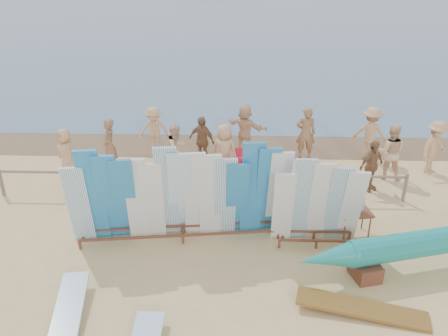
{
  "coord_description": "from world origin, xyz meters",
  "views": [
    {
      "loc": [
        1.09,
        -9.38,
        7.02
      ],
      "look_at": [
        0.7,
        2.85,
        1.09
      ],
      "focal_mm": 38.0,
      "sensor_mm": 36.0,
      "label": 1
    }
  ],
  "objects_px": {
    "beachgoer_2": "(177,149)",
    "outrigger_canoe": "(446,241)",
    "beachgoer_3": "(154,130)",
    "beachgoer_0": "(66,153)",
    "beachgoer_8": "(390,152)",
    "main_surfboard_rack": "(181,197)",
    "beachgoer_10": "(371,166)",
    "beach_chair_left": "(202,184)",
    "beachgoer_9": "(371,133)",
    "side_surfboard_rack": "(318,205)",
    "stroller": "(241,168)",
    "flat_board_c": "(361,313)",
    "beachgoer_1": "(110,146)",
    "beach_chair_right": "(203,175)",
    "beachgoer_5": "(245,128)",
    "beachgoer_4": "(202,140)",
    "beachgoer_6": "(224,151)",
    "vendor_table": "(354,222)",
    "beachgoer_extra_0": "(435,148)",
    "flat_board_a": "(67,328)",
    "beachgoer_7": "(306,133)"
  },
  "relations": [
    {
      "from": "stroller",
      "to": "main_surfboard_rack",
      "type": "bearing_deg",
      "value": -115.63
    },
    {
      "from": "flat_board_a",
      "to": "beachgoer_extra_0",
      "type": "height_order",
      "value": "beachgoer_extra_0"
    },
    {
      "from": "beachgoer_extra_0",
      "to": "vendor_table",
      "type": "bearing_deg",
      "value": -170.7
    },
    {
      "from": "beachgoer_5",
      "to": "beachgoer_4",
      "type": "bearing_deg",
      "value": 71.31
    },
    {
      "from": "flat_board_c",
      "to": "side_surfboard_rack",
      "type": "bearing_deg",
      "value": 26.32
    },
    {
      "from": "main_surfboard_rack",
      "to": "flat_board_c",
      "type": "relative_size",
      "value": 2.05
    },
    {
      "from": "main_surfboard_rack",
      "to": "beachgoer_0",
      "type": "height_order",
      "value": "main_surfboard_rack"
    },
    {
      "from": "beachgoer_8",
      "to": "beachgoer_3",
      "type": "bearing_deg",
      "value": 2.28
    },
    {
      "from": "beachgoer_5",
      "to": "beachgoer_extra_0",
      "type": "height_order",
      "value": "beachgoer_extra_0"
    },
    {
      "from": "beachgoer_10",
      "to": "outrigger_canoe",
      "type": "bearing_deg",
      "value": -112.2
    },
    {
      "from": "outrigger_canoe",
      "to": "flat_board_c",
      "type": "relative_size",
      "value": 2.69
    },
    {
      "from": "beachgoer_4",
      "to": "beachgoer_8",
      "type": "bearing_deg",
      "value": 22.35
    },
    {
      "from": "beach_chair_right",
      "to": "beachgoer_2",
      "type": "xyz_separation_m",
      "value": [
        -0.91,
        0.66,
        0.6
      ]
    },
    {
      "from": "flat_board_c",
      "to": "beach_chair_left",
      "type": "relative_size",
      "value": 3.21
    },
    {
      "from": "side_surfboard_rack",
      "to": "beachgoer_6",
      "type": "xyz_separation_m",
      "value": [
        -2.43,
        3.75,
        -0.24
      ]
    },
    {
      "from": "beachgoer_7",
      "to": "beach_chair_right",
      "type": "bearing_deg",
      "value": 30.26
    },
    {
      "from": "beachgoer_0",
      "to": "beachgoer_4",
      "type": "height_order",
      "value": "beachgoer_4"
    },
    {
      "from": "beach_chair_left",
      "to": "beachgoer_9",
      "type": "height_order",
      "value": "beachgoer_9"
    },
    {
      "from": "flat_board_c",
      "to": "beachgoer_5",
      "type": "xyz_separation_m",
      "value": [
        -2.36,
        8.37,
        0.88
      ]
    },
    {
      "from": "beach_chair_right",
      "to": "beachgoer_5",
      "type": "bearing_deg",
      "value": 47.4
    },
    {
      "from": "side_surfboard_rack",
      "to": "stroller",
      "type": "bearing_deg",
      "value": 117.7
    },
    {
      "from": "outrigger_canoe",
      "to": "beachgoer_8",
      "type": "bearing_deg",
      "value": 75.27
    },
    {
      "from": "flat_board_c",
      "to": "beachgoer_1",
      "type": "bearing_deg",
      "value": 58.59
    },
    {
      "from": "beachgoer_2",
      "to": "outrigger_canoe",
      "type": "bearing_deg",
      "value": -95.95
    },
    {
      "from": "beach_chair_left",
      "to": "beachgoer_0",
      "type": "distance_m",
      "value": 4.56
    },
    {
      "from": "side_surfboard_rack",
      "to": "beachgoer_2",
      "type": "distance_m",
      "value": 5.66
    },
    {
      "from": "beach_chair_left",
      "to": "flat_board_a",
      "type": "bearing_deg",
      "value": -105.87
    },
    {
      "from": "flat_board_a",
      "to": "outrigger_canoe",
      "type": "bearing_deg",
      "value": 7.76
    },
    {
      "from": "beachgoer_7",
      "to": "beachgoer_6",
      "type": "bearing_deg",
      "value": 29.77
    },
    {
      "from": "beach_chair_right",
      "to": "beachgoer_9",
      "type": "height_order",
      "value": "beachgoer_9"
    },
    {
      "from": "beachgoer_0",
      "to": "beachgoer_9",
      "type": "distance_m",
      "value": 10.28
    },
    {
      "from": "beachgoer_3",
      "to": "beachgoer_2",
      "type": "height_order",
      "value": "beachgoer_3"
    },
    {
      "from": "flat_board_c",
      "to": "beachgoer_5",
      "type": "bearing_deg",
      "value": 27.96
    },
    {
      "from": "vendor_table",
      "to": "beachgoer_2",
      "type": "xyz_separation_m",
      "value": [
        -5.05,
        3.54,
        0.48
      ]
    },
    {
      "from": "beach_chair_left",
      "to": "beachgoer_10",
      "type": "xyz_separation_m",
      "value": [
        5.16,
        0.24,
        0.57
      ]
    },
    {
      "from": "flat_board_c",
      "to": "main_surfboard_rack",
      "type": "bearing_deg",
      "value": 69.38
    },
    {
      "from": "outrigger_canoe",
      "to": "beachgoer_extra_0",
      "type": "xyz_separation_m",
      "value": [
        1.52,
        5.0,
        0.24
      ]
    },
    {
      "from": "stroller",
      "to": "beachgoer_2",
      "type": "bearing_deg",
      "value": 166.07
    },
    {
      "from": "beachgoer_0",
      "to": "beachgoer_8",
      "type": "height_order",
      "value": "beachgoer_8"
    },
    {
      "from": "beachgoer_6",
      "to": "beachgoer_extra_0",
      "type": "bearing_deg",
      "value": -150.31
    },
    {
      "from": "beachgoer_0",
      "to": "beachgoer_2",
      "type": "bearing_deg",
      "value": 54.77
    },
    {
      "from": "beachgoer_1",
      "to": "beachgoer_5",
      "type": "distance_m",
      "value": 4.83
    },
    {
      "from": "main_surfboard_rack",
      "to": "beachgoer_7",
      "type": "relative_size",
      "value": 2.96
    },
    {
      "from": "side_surfboard_rack",
      "to": "flat_board_a",
      "type": "xyz_separation_m",
      "value": [
        -5.36,
        -3.09,
        -1.14
      ]
    },
    {
      "from": "beachgoer_extra_0",
      "to": "beach_chair_right",
      "type": "bearing_deg",
      "value": 147.72
    },
    {
      "from": "flat_board_c",
      "to": "beachgoer_10",
      "type": "bearing_deg",
      "value": -2.72
    },
    {
      "from": "main_surfboard_rack",
      "to": "beachgoer_6",
      "type": "distance_m",
      "value": 3.77
    },
    {
      "from": "beachgoer_0",
      "to": "beachgoer_2",
      "type": "height_order",
      "value": "beachgoer_2"
    },
    {
      "from": "flat_board_c",
      "to": "beachgoer_1",
      "type": "height_order",
      "value": "beachgoer_1"
    },
    {
      "from": "outrigger_canoe",
      "to": "beachgoer_5",
      "type": "bearing_deg",
      "value": 109.59
    }
  ]
}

